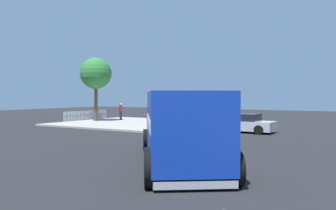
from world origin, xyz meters
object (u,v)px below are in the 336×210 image
shade_tree_near (96,74)px  pedestrian_near_corner (121,110)px  sedan_silver (243,123)px  delivery_truck (180,126)px

shade_tree_near → pedestrian_near_corner: bearing=160.3°
sedan_silver → pedestrian_near_corner: pedestrian_near_corner is taller
sedan_silver → shade_tree_near: size_ratio=0.72×
sedan_silver → pedestrian_near_corner: (-4.16, -14.27, 0.46)m
sedan_silver → shade_tree_near: (-1.56, -15.20, 4.05)m
sedan_silver → delivery_truck: bearing=8.7°
delivery_truck → sedan_silver: bearing=-171.3°
pedestrian_near_corner → shade_tree_near: bearing=-19.7°
sedan_silver → shade_tree_near: bearing=-95.9°
pedestrian_near_corner → shade_tree_near: size_ratio=0.27×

